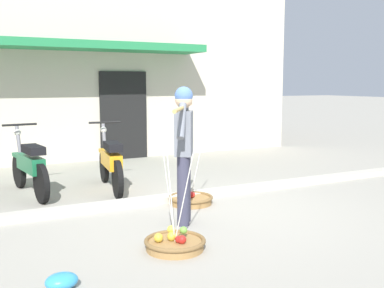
% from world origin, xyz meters
% --- Properties ---
extents(ground_plane, '(90.00, 90.00, 0.00)m').
position_xyz_m(ground_plane, '(0.00, 0.00, 0.00)').
color(ground_plane, '#9E998C').
extents(sidewalk_curb, '(20.00, 0.24, 0.10)m').
position_xyz_m(sidewalk_curb, '(0.00, 0.70, 0.05)').
color(sidewalk_curb, '#BAB4A5').
rests_on(sidewalk_curb, ground).
extents(fruit_vendor, '(1.02, 1.59, 1.70)m').
position_xyz_m(fruit_vendor, '(-0.40, -0.35, 0.98)').
color(fruit_vendor, '#38384C').
rests_on(fruit_vendor, ground).
extents(fruit_basket_left_side, '(0.65, 0.65, 1.45)m').
position_xyz_m(fruit_basket_left_side, '(-0.89, -1.13, 0.08)').
color(fruit_basket_left_side, '#9E7542').
rests_on(fruit_basket_left_side, ground).
extents(fruit_basket_right_side, '(0.65, 0.65, 1.45)m').
position_xyz_m(fruit_basket_right_side, '(0.09, 0.44, 0.07)').
color(fruit_basket_right_side, '#9E7542').
rests_on(fruit_basket_right_side, ground).
extents(motorcycle_second_in_row, '(0.54, 1.82, 1.09)m').
position_xyz_m(motorcycle_second_in_row, '(-1.89, 2.04, 0.45)').
color(motorcycle_second_in_row, black).
rests_on(motorcycle_second_in_row, ground).
extents(motorcycle_third_in_row, '(0.54, 1.82, 1.09)m').
position_xyz_m(motorcycle_third_in_row, '(-0.66, 1.83, 0.45)').
color(motorcycle_third_in_row, black).
rests_on(motorcycle_third_in_row, ground).
extents(storefront_building, '(13.00, 6.00, 4.20)m').
position_xyz_m(storefront_building, '(-1.39, 7.23, 2.10)').
color(storefront_building, beige).
rests_on(storefront_building, ground).
extents(plastic_litter_bag, '(0.28, 0.22, 0.14)m').
position_xyz_m(plastic_litter_bag, '(-2.14, -1.53, 0.07)').
color(plastic_litter_bag, '#3393D1').
rests_on(plastic_litter_bag, ground).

